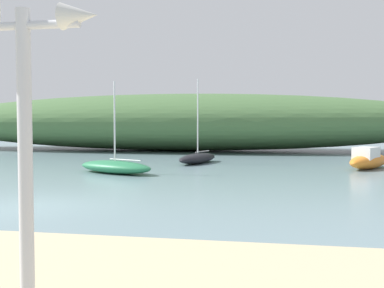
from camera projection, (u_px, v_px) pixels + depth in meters
The scene contains 5 objects.
ground_plane at pixel (29, 206), 12.81m from camera, with size 120.00×120.00×0.00m, color gray.
distant_hill at pixel (175, 122), 39.41m from camera, with size 48.41×11.47×5.02m, color #476B3D.
sailboat_inner_mooring at pixel (115, 167), 21.25m from camera, with size 4.58×3.15×4.44m.
motorboat_centre_water at pixel (368, 160), 23.32m from camera, with size 3.21×4.01×1.17m.
sailboat_far_left at pixel (198, 158), 26.53m from camera, with size 2.38×4.37×5.06m.
Camera 1 is at (6.89, -11.68, 2.42)m, focal length 41.23 mm.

